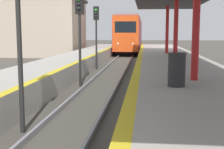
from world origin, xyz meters
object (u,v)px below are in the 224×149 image
at_px(signal_near, 18,13).
at_px(signal_mid, 80,22).
at_px(train, 131,34).
at_px(trash_bin, 177,70).
at_px(signal_far, 96,25).

height_order(signal_near, signal_mid, same).
xyz_separation_m(signal_near, signal_mid, (0.06, 6.82, 0.00)).
height_order(train, trash_bin, train).
bearing_deg(signal_mid, train, 87.95).
height_order(signal_mid, trash_bin, signal_mid).
bearing_deg(signal_near, signal_mid, 89.51).
bearing_deg(signal_mid, trash_bin, -51.81).
xyz_separation_m(train, signal_near, (-1.07, -35.20, 0.70)).
distance_m(signal_near, signal_mid, 6.82).
xyz_separation_m(signal_far, trash_bin, (4.22, -11.80, -1.54)).
relative_size(signal_near, signal_far, 1.00).
relative_size(signal_far, trash_bin, 4.31).
bearing_deg(trash_bin, train, 94.97).
xyz_separation_m(signal_mid, trash_bin, (3.92, -4.98, -1.54)).
bearing_deg(train, signal_far, -93.50).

